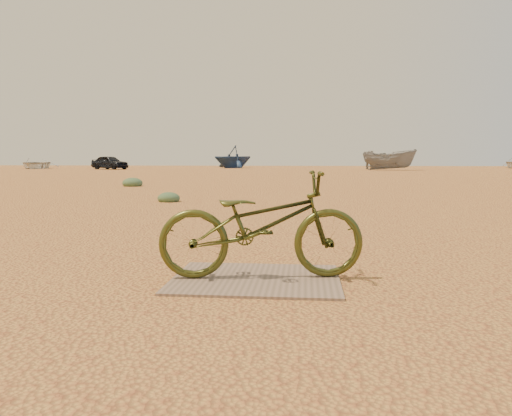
# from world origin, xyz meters

# --- Properties ---
(ground) EXTENTS (120.00, 120.00, 0.00)m
(ground) POSITION_xyz_m (0.00, 0.00, 0.00)
(ground) COLOR #C68F44
(ground) RESTS_ON ground
(plywood_board) EXTENTS (1.48, 1.19, 0.02)m
(plywood_board) POSITION_xyz_m (-0.14, 0.31, 0.01)
(plywood_board) COLOR #836857
(plywood_board) RESTS_ON ground
(bicycle) EXTENTS (1.89, 0.89, 0.95)m
(bicycle) POSITION_xyz_m (-0.09, 0.34, 0.50)
(bicycle) COLOR #3F4318
(bicycle) RESTS_ON plywood_board
(car) EXTENTS (3.92, 2.90, 1.24)m
(car) POSITION_xyz_m (-17.31, 39.60, 0.62)
(car) COLOR black
(car) RESTS_ON ground
(boat_near_left) EXTENTS (4.30, 5.37, 0.99)m
(boat_near_left) POSITION_xyz_m (-25.46, 41.61, 0.50)
(boat_near_left) COLOR silver
(boat_near_left) RESTS_ON ground
(boat_far_left) EXTENTS (5.76, 5.73, 2.30)m
(boat_far_left) POSITION_xyz_m (-7.03, 46.16, 1.15)
(boat_far_left) COLOR navy
(boat_far_left) RESTS_ON ground
(boat_mid_right) EXTENTS (4.83, 3.25, 1.75)m
(boat_mid_right) POSITION_xyz_m (7.32, 39.18, 0.87)
(boat_mid_right) COLOR slate
(boat_mid_right) RESTS_ON ground
(kale_a) EXTENTS (0.55, 0.55, 0.30)m
(kale_a) POSITION_xyz_m (-3.06, 7.96, 0.00)
(kale_a) COLOR #5B764D
(kale_a) RESTS_ON ground
(kale_c) EXTENTS (0.75, 0.75, 0.41)m
(kale_c) POSITION_xyz_m (-6.21, 14.25, 0.00)
(kale_c) COLOR #5B764D
(kale_c) RESTS_ON ground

